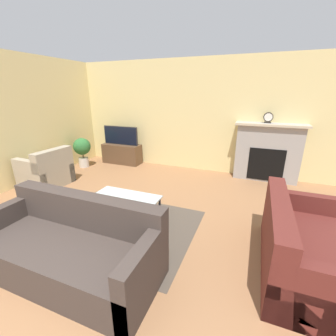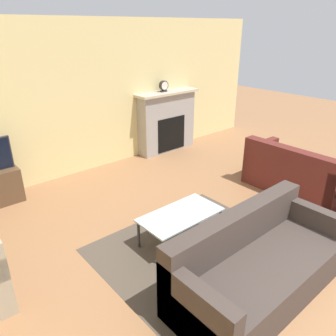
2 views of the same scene
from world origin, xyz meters
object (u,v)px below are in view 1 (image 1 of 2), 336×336
object	(u,v)px
coffee_table	(125,200)
potted_plant	(82,149)
couch_loveseat	(301,249)
mantel_clock	(268,117)
armchair_by_window	(47,172)
couch_sectional	(71,249)
tv	(121,136)

from	to	relation	value
coffee_table	potted_plant	world-z (taller)	potted_plant
couch_loveseat	mantel_clock	xyz separation A→B (m)	(-0.42, 2.89, 1.12)
mantel_clock	armchair_by_window	bearing A→B (deg)	-153.96
coffee_table	couch_sectional	bearing A→B (deg)	-89.08
tv	couch_sectional	bearing A→B (deg)	-65.13
couch_sectional	armchair_by_window	distance (m)	2.90
armchair_by_window	coffee_table	distance (m)	2.38
couch_loveseat	couch_sectional	bearing A→B (deg)	111.42
armchair_by_window	potted_plant	bearing A→B (deg)	-170.54
couch_loveseat	armchair_by_window	size ratio (longest dim) A/B	1.78
couch_sectional	potted_plant	distance (m)	3.92
tv	coffee_table	distance (m)	3.10
tv	armchair_by_window	xyz separation A→B (m)	(-0.61, -1.96, -0.49)
armchair_by_window	coffee_table	bearing A→B (deg)	77.62
couch_sectional	armchair_by_window	size ratio (longest dim) A/B	2.27
armchair_by_window	mantel_clock	bearing A→B (deg)	118.00
tv	potted_plant	size ratio (longest dim) A/B	1.31
couch_loveseat	coffee_table	xyz separation A→B (m)	(-2.39, 0.21, 0.06)
armchair_by_window	couch_loveseat	bearing A→B (deg)	82.28
mantel_clock	tv	bearing A→B (deg)	-178.06
couch_sectional	coffee_table	bearing A→B (deg)	90.92
armchair_by_window	coffee_table	world-z (taller)	armchair_by_window
tv	couch_loveseat	bearing A→B (deg)	-34.13
couch_loveseat	tv	bearing A→B (deg)	55.87
couch_loveseat	coffee_table	bearing A→B (deg)	84.96
couch_sectional	tv	bearing A→B (deg)	114.87
coffee_table	couch_loveseat	bearing A→B (deg)	-5.04
mantel_clock	coffee_table	bearing A→B (deg)	-126.32
couch_sectional	mantel_clock	world-z (taller)	mantel_clock
couch_sectional	coffee_table	world-z (taller)	couch_sectional
coffee_table	potted_plant	size ratio (longest dim) A/B	1.34
potted_plant	tv	bearing A→B (deg)	40.61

